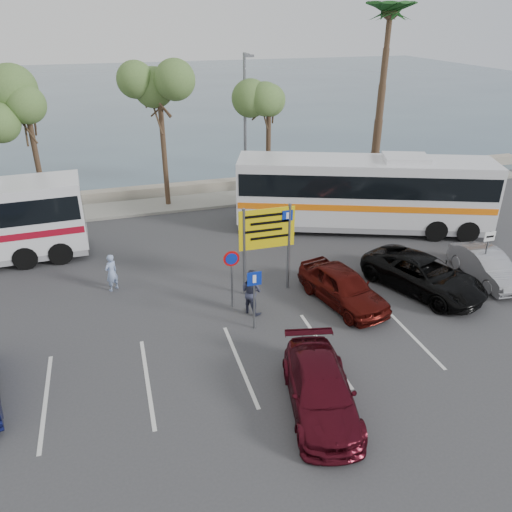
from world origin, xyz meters
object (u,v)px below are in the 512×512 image
object	(u,v)px
direction_sign	(267,235)
pedestrian_near	(111,273)
car_red	(343,286)
car_maroon	(321,390)
suv_black	(423,275)
street_lamp_right	(245,122)
pedestrian_far	(251,291)
car_silver_b	(487,266)
coach_bus_right	(363,196)

from	to	relation	value
direction_sign	pedestrian_near	size ratio (longest dim) A/B	2.31
car_red	pedestrian_near	distance (m)	9.07
car_maroon	car_red	xyz separation A→B (m)	(3.03, 5.00, 0.08)
suv_black	pedestrian_near	world-z (taller)	pedestrian_near
car_maroon	street_lamp_right	bearing A→B (deg)	93.31
direction_sign	pedestrian_far	bearing A→B (deg)	-126.71
street_lamp_right	car_red	world-z (taller)	street_lamp_right
car_maroon	car_silver_b	xyz separation A→B (m)	(9.53, 5.00, -0.01)
car_red	pedestrian_far	bearing A→B (deg)	161.38
car_maroon	car_silver_b	size ratio (longest dim) A/B	1.15
car_silver_b	pedestrian_near	bearing A→B (deg)	171.43
suv_black	pedestrian_far	xyz separation A→B (m)	(-7.00, 0.35, 0.18)
pedestrian_near	direction_sign	bearing A→B (deg)	124.07
coach_bus_right	suv_black	world-z (taller)	coach_bus_right
car_red	street_lamp_right	bearing A→B (deg)	79.48
street_lamp_right	direction_sign	distance (m)	10.73
coach_bus_right	street_lamp_right	bearing A→B (deg)	128.40
street_lamp_right	coach_bus_right	distance (m)	7.77
street_lamp_right	pedestrian_near	bearing A→B (deg)	-132.74
car_red	car_silver_b	size ratio (longest dim) A/B	1.10
car_red	suv_black	xyz separation A→B (m)	(3.50, 0.00, -0.02)
street_lamp_right	coach_bus_right	size ratio (longest dim) A/B	0.64
street_lamp_right	car_silver_b	world-z (taller)	street_lamp_right
coach_bus_right	suv_black	xyz separation A→B (m)	(-0.50, -6.34, -1.11)
car_silver_b	coach_bus_right	bearing A→B (deg)	116.18
car_maroon	coach_bus_right	bearing A→B (deg)	69.97
coach_bus_right	car_maroon	bearing A→B (deg)	-121.78
street_lamp_right	suv_black	bearing A→B (deg)	-71.59
coach_bus_right	pedestrian_near	xyz separation A→B (m)	(-12.37, -2.84, -1.02)
street_lamp_right	direction_sign	xyz separation A→B (m)	(-2.00, -10.32, -2.17)
car_maroon	car_silver_b	distance (m)	10.76
direction_sign	car_silver_b	xyz separation A→B (m)	(9.00, -1.70, -1.81)
car_maroon	pedestrian_far	xyz separation A→B (m)	(-0.47, 5.35, 0.24)
car_silver_b	pedestrian_far	xyz separation A→B (m)	(-10.00, 0.35, 0.25)
coach_bus_right	pedestrian_near	size ratio (longest dim) A/B	8.06
coach_bus_right	car_red	bearing A→B (deg)	-122.24
coach_bus_right	direction_sign	bearing A→B (deg)	-144.44
coach_bus_right	pedestrian_far	world-z (taller)	coach_bus_right
direction_sign	pedestrian_near	world-z (taller)	direction_sign
suv_black	car_silver_b	distance (m)	3.00
car_maroon	suv_black	distance (m)	8.22
car_maroon	suv_black	bearing A→B (deg)	49.21
direction_sign	car_silver_b	size ratio (longest dim) A/B	0.95
street_lamp_right	car_silver_b	xyz separation A→B (m)	(7.00, -12.02, -3.98)
car_maroon	suv_black	world-z (taller)	suv_black
coach_bus_right	car_red	xyz separation A→B (m)	(-4.00, -6.34, -1.09)
car_red	suv_black	distance (m)	3.50
pedestrian_far	coach_bus_right	bearing A→B (deg)	-86.26
street_lamp_right	car_red	xyz separation A→B (m)	(0.50, -12.02, -3.89)
street_lamp_right	direction_sign	world-z (taller)	street_lamp_right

